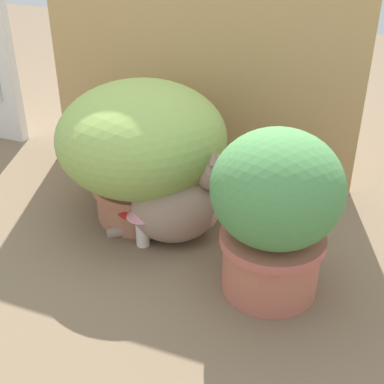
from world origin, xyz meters
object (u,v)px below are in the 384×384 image
(leafy_planter, at_px, (275,210))
(cat, at_px, (180,204))
(mushroom_ornament_pink, at_px, (142,217))
(mushroom_ornament_red, at_px, (135,207))
(grass_planter, at_px, (142,146))

(leafy_planter, distance_m, cat, 0.35)
(mushroom_ornament_pink, bearing_deg, mushroom_ornament_red, 134.12)
(grass_planter, xyz_separation_m, leafy_planter, (0.47, -0.22, -0.00))
(cat, xyz_separation_m, mushroom_ornament_pink, (-0.09, -0.07, -0.02))
(grass_planter, relative_size, mushroom_ornament_pink, 3.67)
(leafy_planter, bearing_deg, mushroom_ornament_red, 167.43)
(mushroom_ornament_red, distance_m, mushroom_ornament_pink, 0.07)
(leafy_planter, relative_size, cat, 1.17)
(grass_planter, bearing_deg, mushroom_ornament_pink, -66.12)
(leafy_planter, xyz_separation_m, cat, (-0.31, 0.12, -0.12))
(mushroom_ornament_pink, bearing_deg, cat, 37.54)
(leafy_planter, bearing_deg, grass_planter, 155.42)
(cat, distance_m, mushroom_ornament_red, 0.14)
(cat, height_order, mushroom_ornament_pink, cat)
(grass_planter, xyz_separation_m, cat, (0.17, -0.09, -0.12))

